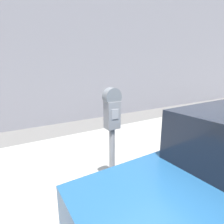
# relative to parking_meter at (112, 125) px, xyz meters

# --- Properties ---
(sidewalk) EXTENTS (24.00, 2.80, 0.11)m
(sidewalk) POSITION_rel_parking_meter_xyz_m (-0.15, 1.17, -1.09)
(sidewalk) COLOR #ADAAA3
(sidewalk) RESTS_ON ground_plane
(building_facade) EXTENTS (24.00, 0.30, 6.92)m
(building_facade) POSITION_rel_parking_meter_xyz_m (-0.15, 4.27, 2.32)
(building_facade) COLOR gray
(building_facade) RESTS_ON ground_plane
(parking_meter) EXTENTS (0.22, 0.15, 1.50)m
(parking_meter) POSITION_rel_parking_meter_xyz_m (0.00, 0.00, 0.00)
(parking_meter) COLOR gray
(parking_meter) RESTS_ON sidewalk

